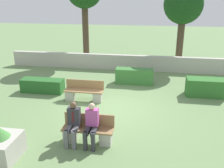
# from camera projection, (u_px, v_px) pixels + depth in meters

# --- Properties ---
(ground_plane) EXTENTS (60.00, 60.00, 0.00)m
(ground_plane) POSITION_uv_depth(u_px,v_px,m) (113.00, 109.00, 10.16)
(ground_plane) COLOR #6B8956
(perimeter_wall) EXTENTS (14.92, 0.30, 0.93)m
(perimeter_wall) POSITION_uv_depth(u_px,v_px,m) (128.00, 63.00, 15.34)
(perimeter_wall) COLOR #B7B2A8
(perimeter_wall) RESTS_ON ground_plane
(bench_front) EXTENTS (1.61, 0.49, 0.87)m
(bench_front) POSITION_uv_depth(u_px,v_px,m) (88.00, 132.00, 7.81)
(bench_front) COLOR #937047
(bench_front) RESTS_ON ground_plane
(bench_left_side) EXTENTS (1.70, 0.48, 0.87)m
(bench_left_side) POSITION_uv_depth(u_px,v_px,m) (84.00, 93.00, 10.91)
(bench_left_side) COLOR #937047
(bench_left_side) RESTS_ON ground_plane
(person_seated_man) EXTENTS (0.38, 0.63, 1.35)m
(person_seated_man) POSITION_uv_depth(u_px,v_px,m) (73.00, 121.00, 7.61)
(person_seated_man) COLOR slate
(person_seated_man) RESTS_ON ground_plane
(person_seated_woman) EXTENTS (0.38, 0.63, 1.34)m
(person_seated_woman) POSITION_uv_depth(u_px,v_px,m) (91.00, 123.00, 7.52)
(person_seated_woman) COLOR #333338
(person_seated_woman) RESTS_ON ground_plane
(hedge_block_near_left) EXTENTS (1.70, 0.76, 0.82)m
(hedge_block_near_left) POSITION_uv_depth(u_px,v_px,m) (205.00, 87.00, 11.37)
(hedge_block_near_left) COLOR #33702D
(hedge_block_near_left) RESTS_ON ground_plane
(hedge_block_near_right) EXTENTS (2.01, 0.65, 0.63)m
(hedge_block_near_right) POSITION_uv_depth(u_px,v_px,m) (43.00, 86.00, 11.87)
(hedge_block_near_right) COLOR #286028
(hedge_block_near_right) RESTS_ON ground_plane
(hedge_block_mid_right) EXTENTS (1.94, 0.62, 0.79)m
(hedge_block_mid_right) POSITION_uv_depth(u_px,v_px,m) (134.00, 76.00, 12.98)
(hedge_block_mid_right) COLOR #3D7A38
(hedge_block_mid_right) RESTS_ON ground_plane
(tree_center_left) EXTENTS (2.36, 2.36, 5.04)m
(tree_center_left) POSITION_uv_depth(u_px,v_px,m) (183.00, 6.00, 14.96)
(tree_center_left) COLOR #473828
(tree_center_left) RESTS_ON ground_plane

